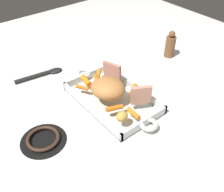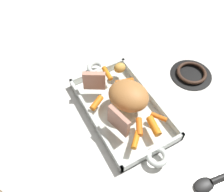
{
  "view_description": "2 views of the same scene",
  "coord_description": "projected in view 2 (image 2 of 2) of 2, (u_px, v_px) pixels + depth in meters",
  "views": [
    {
      "loc": [
        0.59,
        -0.48,
        0.66
      ],
      "look_at": [
        0.02,
        -0.02,
        0.05
      ],
      "focal_mm": 40.75,
      "sensor_mm": 36.0,
      "label": 1
    },
    {
      "loc": [
        -0.39,
        0.25,
        0.7
      ],
      "look_at": [
        0.03,
        0.02,
        0.07
      ],
      "focal_mm": 39.91,
      "sensor_mm": 36.0,
      "label": 2
    }
  ],
  "objects": [
    {
      "name": "serving_spoon",
      "position": [
        224.0,
        177.0,
        0.7
      ],
      "size": [
        0.06,
        0.22,
        0.02
      ],
      "rotation": [
        0.0,
        0.0,
        1.43
      ],
      "color": "black",
      "rests_on": "ground_plane"
    },
    {
      "name": "baby_carrot_center_right",
      "position": [
        154.0,
        126.0,
        0.75
      ],
      "size": [
        0.07,
        0.03,
        0.02
      ],
      "primitive_type": "cylinder",
      "rotation": [
        1.55,
        0.0,
        1.42
      ],
      "color": "orange",
      "rests_on": "roasting_dish"
    },
    {
      "name": "baby_carrot_northeast",
      "position": [
        97.0,
        103.0,
        0.8
      ],
      "size": [
        0.05,
        0.06,
        0.02
      ],
      "primitive_type": "cylinder",
      "rotation": [
        1.56,
        0.0,
        3.68
      ],
      "color": "orange",
      "rests_on": "roasting_dish"
    },
    {
      "name": "baby_carrot_northwest",
      "position": [
        138.0,
        127.0,
        0.75
      ],
      "size": [
        0.06,
        0.04,
        0.02
      ],
      "primitive_type": "cylinder",
      "rotation": [
        1.58,
        0.0,
        1.06
      ],
      "color": "orange",
      "rests_on": "roasting_dish"
    },
    {
      "name": "roasting_dish",
      "position": [
        122.0,
        109.0,
        0.83
      ],
      "size": [
        0.46,
        0.22,
        0.04
      ],
      "color": "silver",
      "rests_on": "ground_plane"
    },
    {
      "name": "pork_roast",
      "position": [
        129.0,
        97.0,
        0.78
      ],
      "size": [
        0.17,
        0.16,
        0.07
      ],
      "primitive_type": "ellipsoid",
      "rotation": [
        0.0,
        0.0,
        0.5
      ],
      "color": "#B7773E",
      "rests_on": "roasting_dish"
    },
    {
      "name": "ground_plane",
      "position": [
        122.0,
        111.0,
        0.84
      ],
      "size": [
        2.03,
        2.03,
        0.0
      ],
      "primitive_type": "plane",
      "color": "silver"
    },
    {
      "name": "baby_carrot_long",
      "position": [
        125.0,
        82.0,
        0.86
      ],
      "size": [
        0.04,
        0.07,
        0.02
      ],
      "primitive_type": "cylinder",
      "rotation": [
        1.51,
        0.0,
        5.98
      ],
      "color": "orange",
      "rests_on": "roasting_dish"
    },
    {
      "name": "roast_slice_thin",
      "position": [
        94.0,
        81.0,
        0.82
      ],
      "size": [
        0.05,
        0.07,
        0.08
      ],
      "primitive_type": "cube",
      "rotation": [
        -0.01,
        0.0,
        2.63
      ],
      "color": "tan",
      "rests_on": "roasting_dish"
    },
    {
      "name": "baby_carrot_short",
      "position": [
        107.0,
        73.0,
        0.88
      ],
      "size": [
        0.06,
        0.02,
        0.02
      ],
      "primitive_type": "cylinder",
      "rotation": [
        1.6,
        0.0,
        4.66
      ],
      "color": "orange",
      "rests_on": "roasting_dish"
    },
    {
      "name": "stove_burner_rear",
      "position": [
        191.0,
        74.0,
        0.93
      ],
      "size": [
        0.15,
        0.15,
        0.02
      ],
      "color": "black",
      "rests_on": "ground_plane"
    },
    {
      "name": "roast_slice_thick",
      "position": [
        119.0,
        121.0,
        0.73
      ],
      "size": [
        0.09,
        0.03,
        0.09
      ],
      "primitive_type": "cube",
      "rotation": [
        -0.05,
        0.0,
        1.82
      ],
      "color": "tan",
      "rests_on": "roasting_dish"
    },
    {
      "name": "potato_whole",
      "position": [
        120.0,
        68.0,
        0.88
      ],
      "size": [
        0.04,
        0.04,
        0.04
      ],
      "primitive_type": "ellipsoid",
      "rotation": [
        0.0,
        0.0,
        4.74
      ],
      "color": "gold",
      "rests_on": "roasting_dish"
    },
    {
      "name": "baby_carrot_center_left",
      "position": [
        159.0,
        117.0,
        0.77
      ],
      "size": [
        0.05,
        0.04,
        0.02
      ],
      "primitive_type": "cylinder",
      "rotation": [
        1.62,
        0.0,
        2.14
      ],
      "color": "orange",
      "rests_on": "roasting_dish"
    },
    {
      "name": "baby_carrot_southeast",
      "position": [
        136.0,
        140.0,
        0.73
      ],
      "size": [
        0.05,
        0.05,
        0.02
      ],
      "primitive_type": "cylinder",
      "rotation": [
        1.48,
        0.0,
        3.93
      ],
      "color": "orange",
      "rests_on": "roasting_dish"
    }
  ]
}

